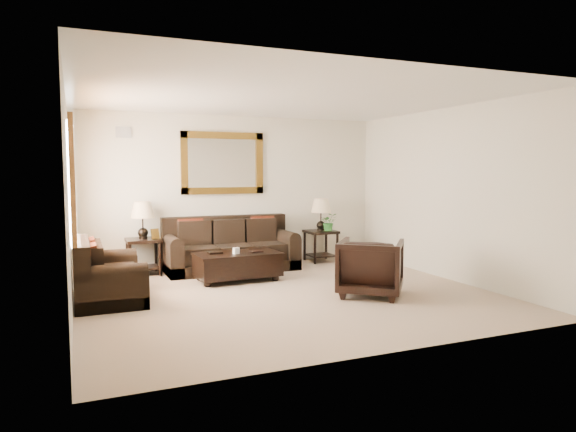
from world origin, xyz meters
name	(u,v)px	position (x,y,z in m)	size (l,w,h in m)	color
room	(287,197)	(0.00, 0.00, 1.35)	(5.51, 5.01, 2.71)	gray
window	(73,183)	(-2.70, 0.90, 1.55)	(0.07, 1.96, 1.66)	white
mirror	(223,163)	(-0.22, 2.47, 1.85)	(1.50, 0.06, 1.10)	#4F300F
air_vent	(124,132)	(-1.90, 2.48, 2.35)	(0.25, 0.02, 0.18)	#999999
sofa	(230,251)	(-0.22, 2.06, 0.33)	(2.24, 0.97, 0.92)	black
loveseat	(105,278)	(-2.35, 0.64, 0.30)	(0.86, 1.45, 0.82)	black
end_table_left	(143,227)	(-1.66, 2.19, 0.79)	(0.55, 0.55, 1.21)	black
end_table_right	(321,221)	(1.60, 2.19, 0.78)	(0.54, 0.54, 1.19)	black
coffee_table	(237,263)	(-0.37, 1.13, 0.27)	(1.33, 0.76, 0.55)	black
armchair	(371,264)	(1.04, -0.48, 0.43)	(0.84, 0.78, 0.86)	black
potted_plant	(329,224)	(1.72, 2.09, 0.72)	(0.30, 0.33, 0.26)	#246121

